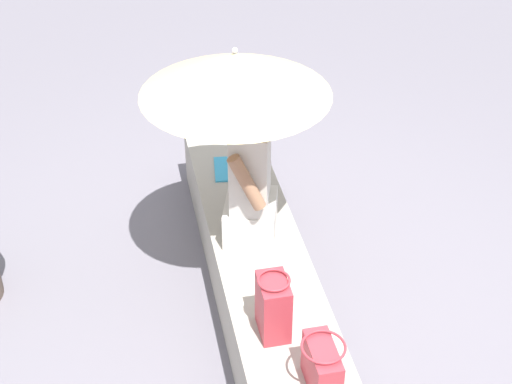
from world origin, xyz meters
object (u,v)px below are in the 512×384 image
(person_seated, at_px, (250,176))
(handbag_black, at_px, (273,306))
(magazine, at_px, (230,169))
(tote_bag_canvas, at_px, (322,367))
(parasol, at_px, (235,74))

(person_seated, bearing_deg, handbag_black, -3.44)
(person_seated, xyz_separation_m, magazine, (-0.67, 0.00, -0.38))
(person_seated, bearing_deg, tote_bag_canvas, 4.23)
(handbag_black, relative_size, magazine, 1.19)
(handbag_black, distance_m, tote_bag_canvas, 0.40)
(person_seated, height_order, tote_bag_canvas, person_seated)
(person_seated, distance_m, parasol, 0.58)
(person_seated, distance_m, handbag_black, 0.80)
(parasol, bearing_deg, person_seated, 34.00)
(handbag_black, height_order, tote_bag_canvas, handbag_black)
(tote_bag_canvas, xyz_separation_m, magazine, (-1.80, -0.08, -0.12))
(person_seated, distance_m, magazine, 0.77)
(handbag_black, relative_size, tote_bag_canvas, 1.26)
(parasol, bearing_deg, tote_bag_canvas, 6.59)
(person_seated, height_order, magazine, person_seated)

